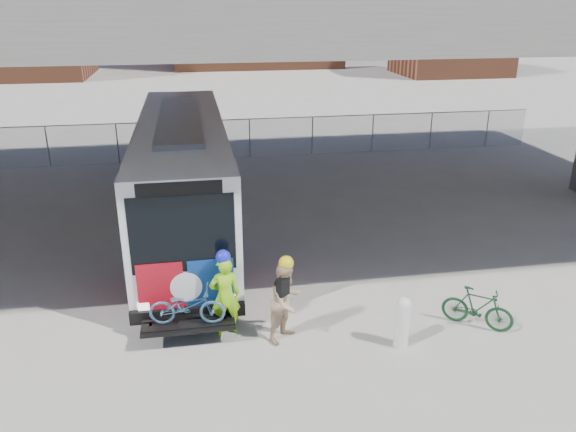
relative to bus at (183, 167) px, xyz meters
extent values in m
plane|color=#9E9991|center=(2.00, -3.48, -2.11)|extent=(160.00, 160.00, 0.00)
cube|color=silver|center=(0.00, -0.03, -0.16)|extent=(2.55, 12.00, 3.20)
cube|color=black|center=(0.00, 0.47, 0.48)|extent=(2.61, 11.00, 1.28)
cube|color=black|center=(0.00, -5.98, 0.22)|extent=(2.24, 0.12, 1.76)
cube|color=black|center=(0.00, -5.98, 1.25)|extent=(1.78, 0.12, 0.30)
cube|color=black|center=(0.00, -6.08, -1.66)|extent=(2.55, 0.20, 0.30)
cube|color=#A40C1A|center=(-0.55, -6.05, -1.01)|extent=(1.00, 0.08, 1.20)
cube|color=navy|center=(0.55, -6.05, -1.01)|extent=(1.00, 0.08, 1.20)
cylinder|color=silver|center=(0.00, -6.07, -1.01)|extent=(0.70, 0.06, 0.70)
cube|color=gray|center=(0.00, -0.03, 1.51)|extent=(1.28, 7.20, 0.14)
cube|color=black|center=(0.00, -6.58, -1.66)|extent=(2.00, 0.70, 0.06)
cylinder|color=black|center=(-1.16, -4.43, -1.61)|extent=(0.30, 1.00, 1.00)
cylinder|color=black|center=(1.15, -4.43, -1.61)|extent=(0.30, 1.00, 1.00)
cylinder|color=black|center=(-1.16, 4.17, -1.61)|extent=(0.30, 1.00, 1.00)
cylinder|color=black|center=(1.15, 4.17, -1.61)|extent=(0.30, 1.00, 1.00)
cube|color=#A40C1A|center=(-1.31, -3.83, -0.81)|extent=(0.06, 2.60, 1.70)
cube|color=navy|center=(-1.31, -2.23, -0.81)|extent=(0.06, 1.40, 1.70)
cube|color=#A40C1A|center=(1.30, -3.83, -0.81)|extent=(0.06, 2.60, 1.70)
cube|color=navy|center=(1.30, -2.23, -0.81)|extent=(0.06, 1.40, 1.70)
imported|color=teal|center=(0.00, -6.58, -1.20)|extent=(1.68, 0.78, 0.85)
cube|color=#605E59|center=(2.00, 0.52, 4.64)|extent=(40.00, 16.00, 1.50)
cylinder|color=gray|center=(-6.00, 8.52, -1.21)|extent=(0.06, 0.06, 1.80)
cylinder|color=gray|center=(-2.00, 8.52, -1.21)|extent=(0.06, 0.06, 1.80)
cylinder|color=gray|center=(2.00, 8.52, -1.21)|extent=(0.06, 0.06, 1.80)
cylinder|color=gray|center=(6.00, 8.52, -1.21)|extent=(0.06, 0.06, 1.80)
cylinder|color=gray|center=(10.00, 8.52, -1.21)|extent=(0.06, 0.06, 1.80)
cylinder|color=gray|center=(14.00, 8.52, -1.21)|extent=(0.06, 0.06, 1.80)
plane|color=gray|center=(2.00, 8.52, -1.21)|extent=(30.00, 0.00, 30.00)
cube|color=gray|center=(2.00, 8.52, -0.29)|extent=(30.00, 0.05, 0.04)
cube|color=brown|center=(-16.00, 41.52, 2.89)|extent=(14.00, 10.00, 10.00)
cube|color=brown|center=(8.00, 48.52, 3.89)|extent=(18.00, 12.00, 12.00)
cube|color=brown|center=(26.00, 36.52, 1.89)|extent=(10.00, 8.00, 8.00)
cylinder|color=white|center=(4.50, -7.49, -1.60)|extent=(0.31, 0.31, 1.03)
sphere|color=white|center=(4.50, -7.49, -1.08)|extent=(0.31, 0.31, 0.31)
imported|color=#8BDD17|center=(0.82, -6.33, -1.18)|extent=(0.73, 0.53, 1.86)
sphere|color=#1920D8|center=(0.82, -6.33, -0.23)|extent=(0.32, 0.32, 0.32)
imported|color=tan|center=(2.12, -6.76, -1.20)|extent=(1.11, 1.10, 1.81)
sphere|color=yellow|center=(2.12, -6.76, -0.28)|extent=(0.31, 0.31, 0.31)
cube|color=black|center=(2.02, -6.91, -0.75)|extent=(0.32, 0.31, 0.40)
imported|color=#133C1E|center=(6.46, -7.05, -1.63)|extent=(1.54, 1.33, 0.96)
camera|label=1|loc=(0.33, -17.23, 4.89)|focal=35.00mm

